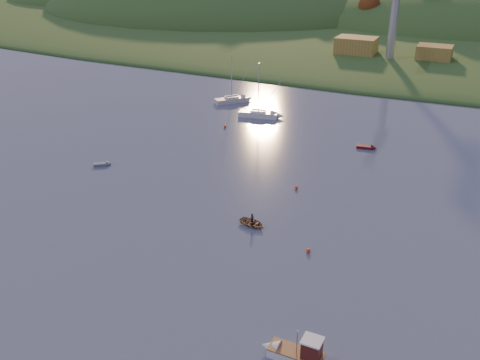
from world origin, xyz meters
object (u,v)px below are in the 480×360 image
at_px(red_tender, 369,148).
at_px(fishing_boat, 292,351).
at_px(sailboat_near, 232,99).
at_px(grey_dinghy, 105,164).
at_px(sailboat_far, 258,113).
at_px(canoe, 252,223).

bearing_deg(red_tender, fishing_boat, -92.05).
height_order(sailboat_near, grey_dinghy, sailboat_near).
xyz_separation_m(sailboat_far, grey_dinghy, (-12.43, -33.09, -0.50)).
bearing_deg(canoe, fishing_boat, -133.26).
relative_size(fishing_boat, red_tender, 1.61).
height_order(canoe, grey_dinghy, same).
bearing_deg(sailboat_far, red_tender, -29.45).
height_order(fishing_boat, sailboat_far, sailboat_far).
bearing_deg(red_tender, canoe, -110.40).
relative_size(fishing_boat, sailboat_far, 0.53).
height_order(fishing_boat, grey_dinghy, fishing_boat).
bearing_deg(grey_dinghy, sailboat_far, 33.57).
bearing_deg(fishing_boat, canoe, -56.81).
distance_m(fishing_boat, red_tender, 52.83).
height_order(sailboat_near, red_tender, sailboat_near).
bearing_deg(sailboat_near, fishing_boat, -108.58).
bearing_deg(canoe, grey_dinghy, 89.39).
height_order(fishing_boat, sailboat_near, sailboat_near).
bearing_deg(canoe, sailboat_near, 42.95).
xyz_separation_m(fishing_boat, canoe, (-12.51, 19.82, -0.43)).
height_order(sailboat_far, grey_dinghy, sailboat_far).
distance_m(sailboat_near, canoe, 54.33).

